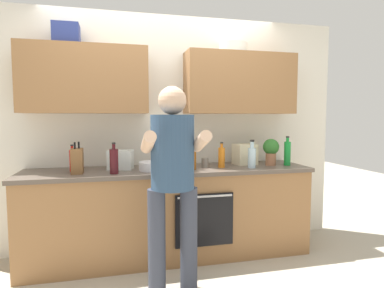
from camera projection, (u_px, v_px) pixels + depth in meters
The scene contains 17 objects.
ground_plane at pixel (171, 256), 3.31m from camera, with size 12.00×12.00×0.00m, color #B2A893.
back_wall_unit at pixel (165, 109), 3.45m from camera, with size 4.00×0.38×2.50m.
counter at pixel (171, 212), 3.27m from camera, with size 2.84×0.67×0.90m.
person_standing at pixel (173, 173), 2.54m from camera, with size 0.49×0.45×1.65m.
bottle_soy at pixel (185, 157), 3.36m from camera, with size 0.05×0.05×0.25m.
bottle_wine at pixel (114, 161), 2.93m from camera, with size 0.08×0.08×0.28m.
bottle_soda at pixel (287, 153), 3.44m from camera, with size 0.07×0.07×0.31m.
bottle_hotsauce at pixel (72, 160), 3.06m from camera, with size 0.05×0.05×0.25m.
bottle_syrup at pixel (193, 158), 3.17m from camera, with size 0.07×0.07×0.27m.
bottle_juice at pixel (222, 157), 3.30m from camera, with size 0.07×0.07×0.26m.
bottle_water at pixel (252, 157), 3.27m from camera, with size 0.08×0.08×0.28m.
cup_stoneware at pixel (205, 163), 3.29m from camera, with size 0.07×0.07×0.10m, color slate.
mixing_bowl at pixel (154, 166), 3.13m from camera, with size 0.29×0.29×0.08m, color silver.
knife_block at pixel (77, 161), 2.94m from camera, with size 0.10×0.14×0.29m.
potted_herb at pixel (271, 150), 3.45m from camera, with size 0.17×0.17×0.28m.
grocery_bag_rice at pixel (245, 154), 3.51m from camera, with size 0.23×0.18×0.22m, color beige.
grocery_bag_produce at pixel (121, 160), 3.17m from camera, with size 0.24×0.15×0.19m, color silver.
Camera 1 is at (-0.54, -3.17, 1.41)m, focal length 30.32 mm.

